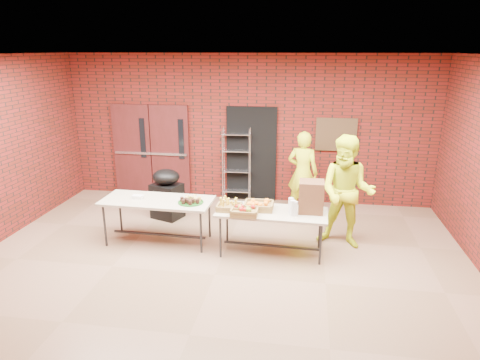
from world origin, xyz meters
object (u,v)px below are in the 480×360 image
Objects in this scene: wire_rack at (236,165)px; volunteer_man at (347,192)px; table_right at (272,215)px; coffee_dispenser at (311,197)px; covered_grill at (167,194)px; table_left at (157,203)px; volunteer_woman at (303,173)px.

volunteer_man reaches higher than wire_rack.
coffee_dispenser is (0.63, 0.08, 0.32)m from table_right.
coffee_dispenser is 0.72m from volunteer_man.
table_right is at bearing -9.36° from covered_grill.
table_right is 1.81× the size of covered_grill.
covered_grill is 0.52× the size of volunteer_man.
wire_rack is at bearing 64.64° from covered_grill.
table_left is 3.25m from volunteer_man.
wire_rack is at bearing 67.78° from table_left.
table_left is 2.64m from coffee_dispenser.
coffee_dispenser is 0.30× the size of volunteer_woman.
covered_grill is at bearing -178.18° from volunteer_man.
table_left is 1.15m from covered_grill.
covered_grill is (-1.22, -1.20, -0.32)m from wire_rack.
volunteer_woman reaches higher than table_left.
wire_rack reaches higher than table_right.
volunteer_woman reaches higher than wire_rack.
wire_rack is 0.90× the size of table_right.
wire_rack is at bearing 152.70° from volunteer_man.
volunteer_woman is (2.46, 1.82, 0.14)m from table_left.
volunteer_man is (0.75, -1.47, 0.11)m from volunteer_woman.
covered_grill is at bearing 157.61° from coffee_dispenser.
volunteer_man is at bearing 7.69° from table_left.
wire_rack is 0.85× the size of volunteer_man.
table_right is (0.99, -2.44, -0.15)m from wire_rack.
table_right is at bearing -173.13° from coffee_dispenser.
covered_grill is 3.54m from volunteer_man.
table_left is (-1.01, -2.31, -0.11)m from wire_rack.
table_right is (2.00, -0.13, -0.04)m from table_left.
table_right is 0.94× the size of volunteer_man.
coffee_dispenser is at bearing -58.60° from wire_rack.
covered_grill is 0.59× the size of volunteer_woman.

